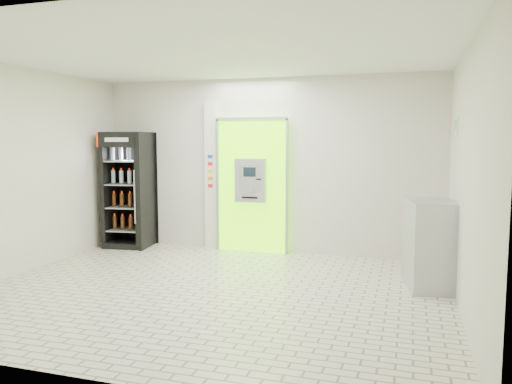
% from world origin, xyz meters
% --- Properties ---
extents(ground, '(6.00, 6.00, 0.00)m').
position_xyz_m(ground, '(0.00, 0.00, 0.00)').
color(ground, beige).
rests_on(ground, ground).
extents(room_shell, '(6.00, 6.00, 6.00)m').
position_xyz_m(room_shell, '(0.00, 0.00, 1.84)').
color(room_shell, beige).
rests_on(room_shell, ground).
extents(atm_assembly, '(1.30, 0.24, 2.33)m').
position_xyz_m(atm_assembly, '(-0.20, 2.41, 1.17)').
color(atm_assembly, '#77FF00').
rests_on(atm_assembly, ground).
extents(pillar, '(0.22, 0.11, 2.60)m').
position_xyz_m(pillar, '(-0.98, 2.45, 1.30)').
color(pillar, silver).
rests_on(pillar, ground).
extents(beverage_cooler, '(0.86, 0.80, 2.08)m').
position_xyz_m(beverage_cooler, '(-2.47, 2.15, 1.00)').
color(beverage_cooler, black).
rests_on(beverage_cooler, ground).
extents(steel_cabinet, '(0.74, 0.96, 1.16)m').
position_xyz_m(steel_cabinet, '(2.70, 1.02, 0.58)').
color(steel_cabinet, '#A3A5AA').
rests_on(steel_cabinet, ground).
extents(exit_sign, '(0.02, 0.22, 0.26)m').
position_xyz_m(exit_sign, '(2.99, 1.40, 2.12)').
color(exit_sign, white).
rests_on(exit_sign, room_shell).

